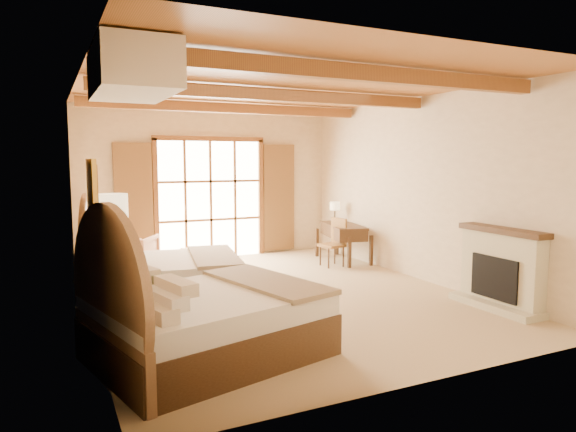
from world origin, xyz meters
TOP-DOWN VIEW (x-y plane):
  - floor at (0.00, 0.00)m, footprint 7.00×7.00m
  - wall_back at (0.00, 3.50)m, footprint 5.50×0.00m
  - wall_left at (-2.75, 0.00)m, footprint 0.00×7.00m
  - wall_right at (2.75, 0.00)m, footprint 0.00×7.00m
  - ceiling at (0.00, 0.00)m, footprint 7.00×7.00m
  - ceiling_beams at (0.00, 0.00)m, footprint 5.39×4.60m
  - french_doors at (0.00, 3.44)m, footprint 3.95×0.08m
  - fireplace at (2.60, -2.00)m, footprint 0.46×1.40m
  - painting at (-2.70, -0.75)m, footprint 0.06×0.95m
  - canopy_valance at (-2.40, -2.00)m, footprint 0.70×1.40m
  - bed_near at (-1.84, -1.98)m, footprint 2.68×2.23m
  - bed_far at (-1.84, 0.31)m, footprint 2.46×2.00m
  - nightstand at (-2.50, -0.44)m, footprint 0.63×0.63m
  - floor_lamp at (-2.50, -0.86)m, footprint 0.36×0.36m
  - armchair at (-1.81, 2.45)m, footprint 1.11×1.12m
  - ottoman at (-0.69, 2.14)m, footprint 0.71×0.71m
  - desk at (2.39, 1.92)m, footprint 0.93×1.53m
  - desk_chair at (1.92, 1.54)m, footprint 0.50×0.50m
  - desk_lamp at (2.47, 2.40)m, footprint 0.21×0.21m

SIDE VIEW (x-z plane):
  - floor at x=0.00m, z-range 0.00..0.00m
  - ottoman at x=-0.69m, z-range 0.00..0.43m
  - nightstand at x=-2.50m, z-range 0.00..0.58m
  - desk_chair at x=1.92m, z-range -0.18..0.77m
  - armchair at x=-1.81m, z-range 0.00..0.75m
  - desk at x=2.39m, z-range 0.03..0.80m
  - bed_far at x=-1.84m, z-range -0.28..1.16m
  - bed_near at x=-1.84m, z-range -0.30..1.21m
  - fireplace at x=2.60m, z-range -0.07..1.09m
  - desk_lamp at x=2.47m, z-range 0.88..1.31m
  - french_doors at x=0.00m, z-range -0.05..2.55m
  - floor_lamp at x=-2.50m, z-range 0.60..2.31m
  - wall_back at x=0.00m, z-range -1.15..4.35m
  - wall_left at x=-2.75m, z-range -1.90..5.10m
  - wall_right at x=2.75m, z-range -1.90..5.10m
  - painting at x=-2.70m, z-range 1.38..2.12m
  - canopy_valance at x=-2.40m, z-range 2.73..3.18m
  - ceiling_beams at x=0.00m, z-range 2.99..3.17m
  - ceiling at x=0.00m, z-range 3.20..3.20m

